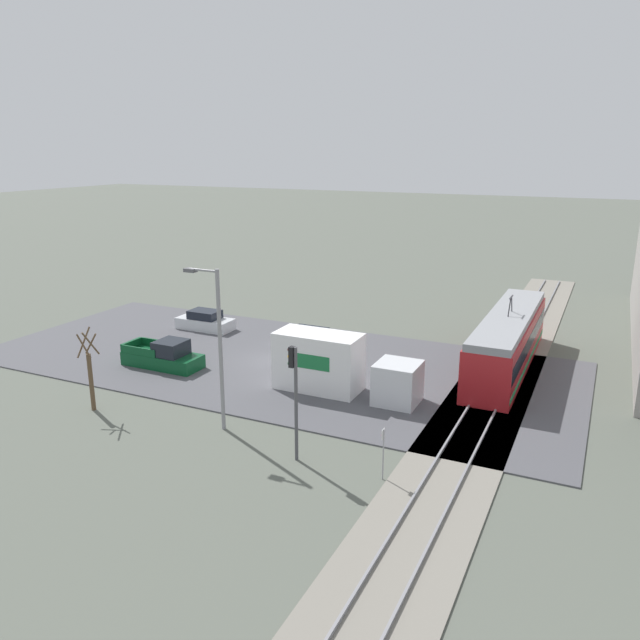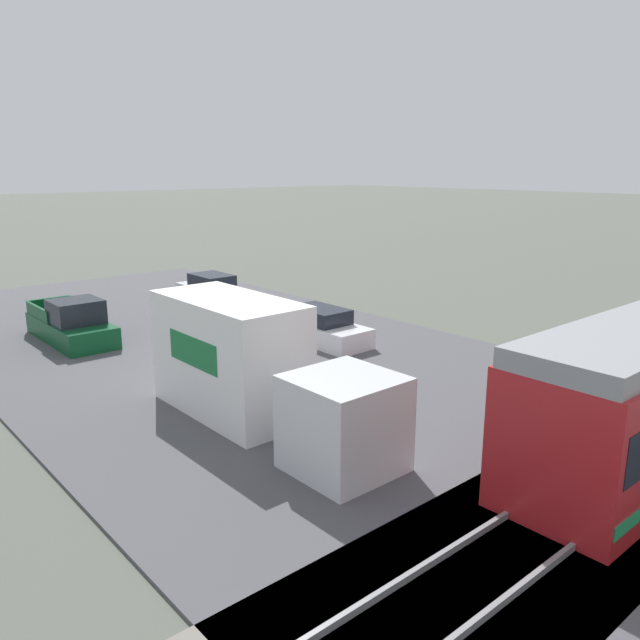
# 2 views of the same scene
# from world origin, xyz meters

# --- Properties ---
(ground_plane) EXTENTS (320.00, 320.00, 0.00)m
(ground_plane) POSITION_xyz_m (0.00, 0.00, 0.00)
(ground_plane) COLOR #565B51
(road_surface) EXTENTS (17.33, 39.36, 0.08)m
(road_surface) POSITION_xyz_m (0.00, 0.00, 0.04)
(road_surface) COLOR #4C4C51
(road_surface) RESTS_ON ground
(rail_bed) EXTENTS (71.31, 4.40, 0.22)m
(rail_bed) POSITION_xyz_m (0.00, 14.32, 0.05)
(rail_bed) COLOR gray
(rail_bed) RESTS_ON ground
(light_rail_tram) EXTENTS (15.13, 2.82, 4.68)m
(light_rail_tram) POSITION_xyz_m (-5.32, 14.32, 1.80)
(light_rail_tram) COLOR #B21E23
(light_rail_tram) RESTS_ON ground
(box_truck) EXTENTS (2.41, 8.55, 3.40)m
(box_truck) POSITION_xyz_m (3.30, 6.13, 1.65)
(box_truck) COLOR silver
(box_truck) RESTS_ON ground
(pickup_truck) EXTENTS (2.02, 5.30, 1.83)m
(pickup_truck) POSITION_xyz_m (4.10, -5.76, 0.77)
(pickup_truck) COLOR #0C4723
(pickup_truck) RESTS_ON ground
(sedan_car_0) EXTENTS (1.88, 4.51, 1.51)m
(sedan_car_0) POSITION_xyz_m (-4.21, -8.44, 0.70)
(sedan_car_0) COLOR silver
(sedan_car_0) RESTS_ON ground
(sedan_car_1) EXTENTS (1.84, 4.65, 1.41)m
(sedan_car_1) POSITION_xyz_m (-3.57, 0.99, 0.66)
(sedan_car_1) COLOR silver
(sedan_car_1) RESTS_ON ground
(traffic_light_pole) EXTENTS (0.28, 0.47, 5.42)m
(traffic_light_pole) POSITION_xyz_m (11.47, 7.67, 3.50)
(traffic_light_pole) COLOR #47474C
(traffic_light_pole) RESTS_ON ground
(street_tree) EXTENTS (1.09, 0.90, 4.58)m
(street_tree) POSITION_xyz_m (11.18, -4.88, 2.08)
(street_tree) COLOR brown
(street_tree) RESTS_ON ground
(street_lamp_near_crossing) EXTENTS (0.36, 1.95, 8.25)m
(street_lamp_near_crossing) POSITION_xyz_m (10.15, 2.69, 4.75)
(street_lamp_near_crossing) COLOR gray
(street_lamp_near_crossing) RESTS_ON ground
(no_parking_sign) EXTENTS (0.32, 0.08, 2.35)m
(no_parking_sign) POSITION_xyz_m (11.44, 11.89, 1.43)
(no_parking_sign) COLOR gray
(no_parking_sign) RESTS_ON ground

